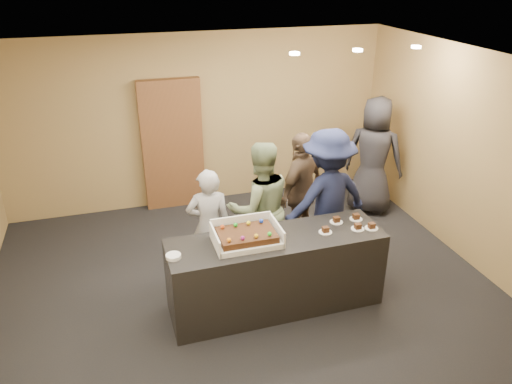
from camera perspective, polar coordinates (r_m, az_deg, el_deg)
room at (r=5.64m, az=-1.81°, el=0.95°), size 6.04×6.00×2.70m
serving_counter at (r=5.70m, az=2.27°, el=-9.16°), size 2.41×0.72×0.90m
storage_cabinet at (r=7.88m, az=-9.52°, el=5.31°), size 0.93×0.15×2.05m
cake_box at (r=5.37m, az=-1.15°, el=-5.23°), size 0.71×0.49×0.21m
sheet_cake at (r=5.32m, az=-1.08°, el=-4.90°), size 0.60×0.42×0.12m
plate_stack at (r=5.17m, az=-9.43°, el=-7.26°), size 0.16×0.16×0.04m
slice_a at (r=5.60m, az=7.94°, el=-4.38°), size 0.15×0.15×0.07m
slice_b at (r=5.82m, az=9.17°, el=-3.23°), size 0.15×0.15×0.07m
slice_c at (r=5.72m, az=11.55°, el=-3.97°), size 0.15×0.15×0.07m
slice_d at (r=5.93m, az=11.36°, el=-2.87°), size 0.15×0.15×0.07m
slice_e at (r=5.77m, az=13.07°, el=-3.87°), size 0.15×0.15×0.07m
person_server_grey at (r=6.04m, az=-5.37°, el=-3.91°), size 0.57×0.41×1.47m
person_sage_man at (r=6.16m, az=0.47°, el=-1.85°), size 0.85×0.67×1.72m
person_navy_man at (r=6.35m, az=8.09°, el=-0.76°), size 1.26×0.84×1.82m
person_brown_extra at (r=6.73m, az=5.19°, el=0.11°), size 1.01×0.90×1.64m
person_dark_suit at (r=7.86m, az=13.29°, el=4.05°), size 1.06×1.03×1.83m
ceiling_spotlights at (r=6.28m, az=11.53°, el=15.61°), size 1.72×0.12×0.03m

